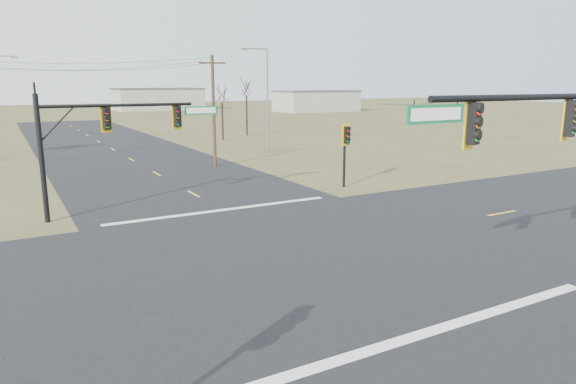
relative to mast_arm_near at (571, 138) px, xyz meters
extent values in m
plane|color=brown|center=(-4.90, 7.50, -4.86)|extent=(320.00, 320.00, 0.00)
cube|color=black|center=(-4.90, 7.50, -4.85)|extent=(160.00, 14.00, 0.02)
cube|color=black|center=(-4.90, 7.50, -4.85)|extent=(14.00, 160.00, 0.02)
cube|color=silver|center=(-4.90, 0.00, -4.83)|extent=(12.00, 0.40, 0.01)
cube|color=silver|center=(-4.90, 15.00, -4.83)|extent=(12.00, 0.40, 0.01)
cylinder|color=black|center=(-0.90, 0.00, 1.19)|extent=(9.51, 0.17, 0.17)
cube|color=#0D6134|center=(-5.45, 0.00, 0.84)|extent=(1.80, 0.05, 0.45)
cylinder|color=black|center=(-12.96, 16.98, -1.88)|extent=(0.24, 0.24, 5.98)
cylinder|color=black|center=(-9.33, 16.98, 0.51)|extent=(7.26, 0.15, 0.15)
cube|color=#0D6134|center=(-5.16, 16.98, 0.16)|extent=(1.80, 0.05, 0.45)
cylinder|color=black|center=(4.12, 16.97, -2.95)|extent=(0.16, 0.16, 3.83)
cylinder|color=#49361F|center=(0.02, 28.53, -0.60)|extent=(0.25, 0.25, 8.52)
cube|color=#49361F|center=(0.02, 28.53, 3.06)|extent=(2.08, 0.39, 0.12)
cylinder|color=gray|center=(7.72, 34.52, -0.01)|extent=(0.19, 0.19, 9.70)
cylinder|color=gray|center=(6.55, 34.52, 4.64)|extent=(2.33, 0.12, 0.12)
cube|color=gray|center=(5.39, 34.52, 4.54)|extent=(0.57, 0.34, 0.17)
cylinder|color=gray|center=(-13.72, 44.28, 3.93)|extent=(2.16, 0.11, 0.11)
cube|color=gray|center=(-12.65, 44.28, 3.83)|extent=(0.51, 0.27, 0.16)
cylinder|color=black|center=(8.09, 46.62, -2.76)|extent=(0.22, 0.22, 4.20)
cylinder|color=black|center=(12.67, 49.85, -2.37)|extent=(0.22, 0.22, 4.98)
cube|color=#A5A293|center=(20.10, 117.50, -2.36)|extent=(20.00, 12.00, 5.00)
cube|color=#A5A293|center=(50.10, 92.50, -2.61)|extent=(18.00, 10.00, 4.50)
camera|label=1|loc=(-14.54, -8.99, 1.56)|focal=32.00mm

